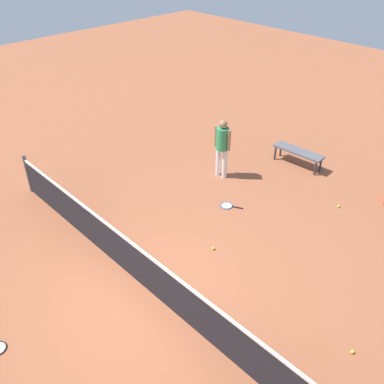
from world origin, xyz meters
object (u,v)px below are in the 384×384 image
object	(u,v)px
tennis_ball_by_net	(339,206)
tennis_ball_midcourt	(352,352)
tennis_ball_near_player	(213,249)
courtside_bench	(298,152)
tennis_racket_near_player	(228,206)
player_near_side	(222,144)

from	to	relation	value
tennis_ball_by_net	tennis_ball_midcourt	world-z (taller)	same
tennis_ball_midcourt	tennis_ball_by_net	bearing A→B (deg)	-57.15
tennis_ball_near_player	courtside_bench	xyz separation A→B (m)	(0.88, -4.49, 0.38)
tennis_racket_near_player	player_near_side	bearing A→B (deg)	-40.66
tennis_racket_near_player	courtside_bench	world-z (taller)	courtside_bench
tennis_ball_near_player	tennis_ball_by_net	xyz separation A→B (m)	(-1.10, -3.45, 0.00)
tennis_ball_by_net	tennis_racket_near_player	bearing A→B (deg)	44.97
tennis_ball_near_player	tennis_ball_by_net	world-z (taller)	same
tennis_racket_near_player	tennis_ball_by_net	world-z (taller)	tennis_ball_by_net
player_near_side	tennis_ball_midcourt	distance (m)	6.17
tennis_racket_near_player	tennis_ball_midcourt	xyz separation A→B (m)	(-4.35, 1.67, 0.02)
tennis_racket_near_player	tennis_ball_midcourt	bearing A→B (deg)	158.96
tennis_ball_near_player	tennis_ball_midcourt	world-z (taller)	same
tennis_ball_by_net	courtside_bench	world-z (taller)	courtside_bench
player_near_side	tennis_ball_by_net	xyz separation A→B (m)	(-3.12, -1.01, -0.98)
player_near_side	tennis_ball_midcourt	xyz separation A→B (m)	(-5.48, 2.65, -0.98)
player_near_side	courtside_bench	size ratio (longest dim) A/B	1.12
tennis_ball_by_net	tennis_ball_midcourt	bearing A→B (deg)	122.85
player_near_side	courtside_bench	distance (m)	2.42
tennis_ball_midcourt	tennis_racket_near_player	bearing A→B (deg)	-21.04
player_near_side	tennis_ball_near_player	distance (m)	3.32
tennis_racket_near_player	tennis_ball_midcourt	size ratio (longest dim) A/B	9.03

